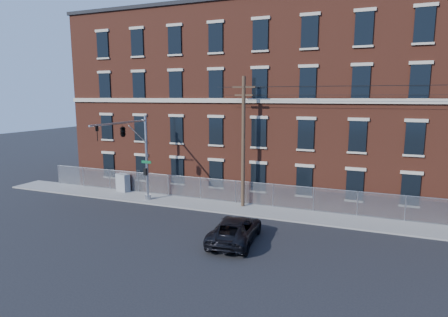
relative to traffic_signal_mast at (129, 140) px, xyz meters
name	(u,v)px	position (x,y,z in m)	size (l,w,h in m)	color
ground	(188,227)	(6.00, -2.18, -5.39)	(140.00, 140.00, 0.00)	black
sidewalk	(380,225)	(18.00, 2.82, -5.33)	(65.00, 3.00, 0.12)	gray
mill_building	(385,102)	(18.00, 11.75, 2.76)	(55.30, 14.32, 16.30)	maroon
chain_link_fence	(381,205)	(18.00, 4.12, -4.33)	(59.06, 0.06, 1.85)	#A5A8AD
traffic_signal_mast	(129,140)	(0.00, 0.00, 0.00)	(0.90, 6.75, 7.00)	#9EA0A5
utility_pole_near	(243,140)	(8.00, 3.42, -0.05)	(1.80, 0.28, 10.00)	#4F3A27
pickup_truck	(235,230)	(9.81, -3.37, -4.66)	(2.43, 5.28, 1.47)	black
utility_cabinet	(123,183)	(-3.61, 3.82, -4.47)	(1.28, 0.64, 1.60)	gray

